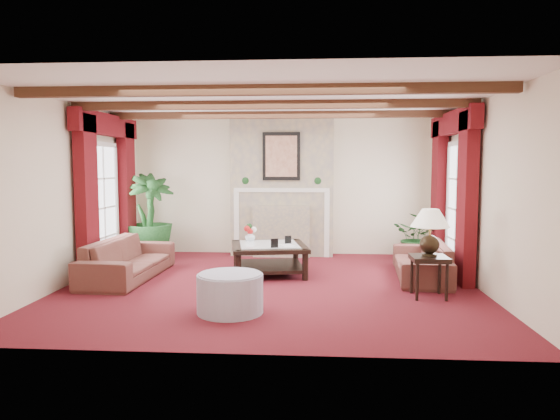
# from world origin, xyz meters

# --- Properties ---
(floor) EXTENTS (6.00, 6.00, 0.00)m
(floor) POSITION_xyz_m (0.00, 0.00, 0.00)
(floor) COLOR #450C14
(floor) RESTS_ON ground
(ceiling) EXTENTS (6.00, 6.00, 0.00)m
(ceiling) POSITION_xyz_m (0.00, 0.00, 2.70)
(ceiling) COLOR white
(ceiling) RESTS_ON floor
(back_wall) EXTENTS (6.00, 0.02, 2.70)m
(back_wall) POSITION_xyz_m (0.00, 2.75, 1.35)
(back_wall) COLOR beige
(back_wall) RESTS_ON ground
(left_wall) EXTENTS (0.02, 5.50, 2.70)m
(left_wall) POSITION_xyz_m (-3.00, 0.00, 1.35)
(left_wall) COLOR beige
(left_wall) RESTS_ON ground
(right_wall) EXTENTS (0.02, 5.50, 2.70)m
(right_wall) POSITION_xyz_m (3.00, 0.00, 1.35)
(right_wall) COLOR beige
(right_wall) RESTS_ON ground
(ceiling_beams) EXTENTS (6.00, 3.00, 0.12)m
(ceiling_beams) POSITION_xyz_m (0.00, 0.00, 2.64)
(ceiling_beams) COLOR #3A1F12
(ceiling_beams) RESTS_ON ceiling
(fireplace) EXTENTS (2.00, 0.52, 2.70)m
(fireplace) POSITION_xyz_m (0.00, 2.55, 2.70)
(fireplace) COLOR tan
(fireplace) RESTS_ON ground
(french_door_left) EXTENTS (0.10, 1.10, 2.16)m
(french_door_left) POSITION_xyz_m (-2.97, 1.00, 2.13)
(french_door_left) COLOR white
(french_door_left) RESTS_ON ground
(french_door_right) EXTENTS (0.10, 1.10, 2.16)m
(french_door_right) POSITION_xyz_m (2.97, 1.00, 2.13)
(french_door_right) COLOR white
(french_door_right) RESTS_ON ground
(curtains_left) EXTENTS (0.20, 2.40, 2.55)m
(curtains_left) POSITION_xyz_m (-2.86, 1.00, 2.55)
(curtains_left) COLOR #4D0A10
(curtains_left) RESTS_ON ground
(curtains_right) EXTENTS (0.20, 2.40, 2.55)m
(curtains_right) POSITION_xyz_m (2.86, 1.00, 2.55)
(curtains_right) COLOR #4D0A10
(curtains_right) RESTS_ON ground
(sofa_left) EXTENTS (2.16, 0.76, 0.83)m
(sofa_left) POSITION_xyz_m (-2.28, 0.30, 0.41)
(sofa_left) COLOR #3E101B
(sofa_left) RESTS_ON ground
(sofa_right) EXTENTS (2.03, 0.92, 0.75)m
(sofa_right) POSITION_xyz_m (2.32, 0.66, 0.38)
(sofa_right) COLOR #3E101B
(sofa_right) RESTS_ON ground
(potted_palm) EXTENTS (2.54, 2.54, 0.91)m
(potted_palm) POSITION_xyz_m (-2.48, 1.93, 0.46)
(potted_palm) COLOR black
(potted_palm) RESTS_ON ground
(small_plant) EXTENTS (1.52, 1.54, 0.71)m
(small_plant) POSITION_xyz_m (2.55, 2.03, 0.36)
(small_plant) COLOR black
(small_plant) RESTS_ON ground
(coffee_table) EXTENTS (1.38, 1.38, 0.48)m
(coffee_table) POSITION_xyz_m (-0.10, 0.76, 0.24)
(coffee_table) COLOR black
(coffee_table) RESTS_ON ground
(side_table) EXTENTS (0.54, 0.54, 0.56)m
(side_table) POSITION_xyz_m (2.18, -0.54, 0.28)
(side_table) COLOR black
(side_table) RESTS_ON ground
(ottoman) EXTENTS (0.80, 0.80, 0.47)m
(ottoman) POSITION_xyz_m (-0.37, -1.43, 0.23)
(ottoman) COLOR #A4A0B5
(ottoman) RESTS_ON ground
(table_lamp) EXTENTS (0.51, 0.51, 0.65)m
(table_lamp) POSITION_xyz_m (2.18, -0.54, 0.89)
(table_lamp) COLOR black
(table_lamp) RESTS_ON side_table
(flower_vase) EXTENTS (0.22, 0.22, 0.17)m
(flower_vase) POSITION_xyz_m (-0.45, 1.11, 0.57)
(flower_vase) COLOR silver
(flower_vase) RESTS_ON coffee_table
(book) EXTENTS (0.22, 0.19, 0.27)m
(book) POSITION_xyz_m (0.13, 0.53, 0.62)
(book) COLOR black
(book) RESTS_ON coffee_table
(photo_frame_a) EXTENTS (0.12, 0.05, 0.15)m
(photo_frame_a) POSITION_xyz_m (0.02, 0.39, 0.56)
(photo_frame_a) COLOR black
(photo_frame_a) RESTS_ON coffee_table
(photo_frame_b) EXTENTS (0.11, 0.06, 0.14)m
(photo_frame_b) POSITION_xyz_m (0.21, 0.83, 0.55)
(photo_frame_b) COLOR black
(photo_frame_b) RESTS_ON coffee_table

